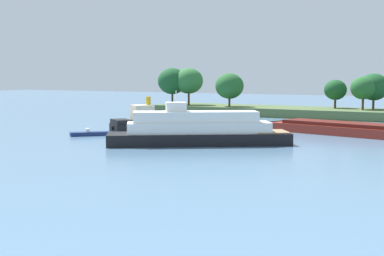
% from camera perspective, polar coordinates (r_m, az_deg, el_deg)
% --- Properties ---
extents(treeline_island, '(50.94, 13.50, 9.84)m').
position_cam_1_polar(treeline_island, '(122.54, 6.63, 2.87)').
color(treeline_island, '#4C6038').
rests_on(treeline_island, ground).
extents(tugboat, '(8.13, 9.06, 5.23)m').
position_cam_1_polar(tugboat, '(84.84, -5.12, 0.45)').
color(tugboat, black).
rests_on(tugboat, ground).
extents(cargo_barge, '(29.65, 11.45, 5.85)m').
position_cam_1_polar(cargo_barge, '(82.95, 16.67, -0.14)').
color(cargo_barge, maroon).
rests_on(cargo_barge, ground).
extents(small_motorboat, '(4.88, 5.24, 1.03)m').
position_cam_1_polar(small_motorboat, '(81.87, -9.85, -0.54)').
color(small_motorboat, navy).
rests_on(small_motorboat, ground).
extents(white_riverboat, '(20.68, 16.96, 6.53)m').
position_cam_1_polar(white_riverboat, '(70.24, 0.62, -0.22)').
color(white_riverboat, black).
rests_on(white_riverboat, ground).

